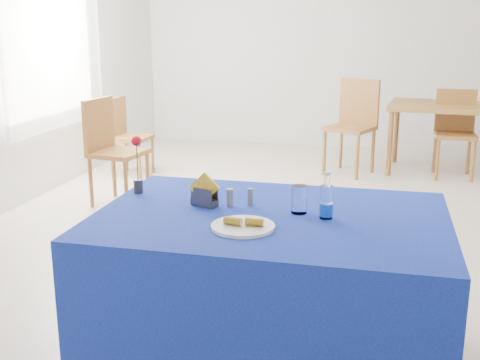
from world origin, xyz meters
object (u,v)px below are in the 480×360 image
chair_win_a (110,144)px  chair_win_b (125,131)px  blue_table (270,291)px  chair_bg_left (354,120)px  chair_bg_right (455,127)px  plate (243,227)px  water_bottle (326,203)px  oak_table (452,112)px

chair_win_a → chair_win_b: size_ratio=1.14×
blue_table → chair_bg_left: 4.00m
chair_bg_right → plate: bearing=-107.4°
chair_bg_right → water_bottle: bearing=-103.9°
oak_table → chair_bg_left: bearing=-168.2°
plate → water_bottle: (0.33, 0.22, 0.06)m
plate → chair_bg_right: 4.51m
water_bottle → chair_win_b: water_bottle is taller
blue_table → chair_bg_right: 4.27m
water_bottle → chair_win_b: (-2.45, 3.30, -0.35)m
chair_bg_left → blue_table: bearing=-69.6°
blue_table → chair_win_b: (-2.20, 3.31, 0.10)m
blue_table → oak_table: bearing=74.0°
chair_bg_left → chair_win_a: size_ratio=1.06×
plate → chair_bg_right: (1.31, 4.30, -0.24)m
chair_win_a → chair_bg_left: bearing=-42.1°
plate → chair_win_b: size_ratio=0.33×
chair_bg_left → water_bottle: bearing=-66.0°
water_bottle → chair_bg_left: (-0.07, 3.99, -0.24)m
water_bottle → chair_win_a: (-2.15, 2.29, -0.28)m
blue_table → chair_bg_right: size_ratio=1.74×
water_bottle → chair_win_a: water_bottle is taller
plate → chair_bg_right: chair_bg_right is taller
chair_win_a → blue_table: bearing=-131.9°
oak_table → chair_bg_left: size_ratio=1.37×
chair_win_a → chair_win_b: 1.06m
plate → blue_table: (0.08, 0.22, -0.39)m
chair_bg_left → chair_win_b: (-2.37, -0.68, -0.10)m
water_bottle → oak_table: bearing=77.2°
water_bottle → oak_table: water_bottle is taller
oak_table → chair_win_a: bearing=-148.4°
blue_table → water_bottle: bearing=1.4°
water_bottle → oak_table: (0.95, 4.20, -0.15)m
plate → chair_bg_left: chair_bg_left is taller
blue_table → chair_bg_left: (0.18, 3.99, 0.21)m
oak_table → chair_win_b: bearing=-165.2°
chair_win_a → chair_bg_right: bearing=-51.6°
blue_table → chair_win_a: (-1.90, 2.30, 0.17)m
blue_table → chair_win_a: chair_win_a is taller
oak_table → chair_win_a: size_ratio=1.45×
chair_bg_right → blue_table: bearing=-107.2°
oak_table → chair_bg_right: size_ratio=1.51×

